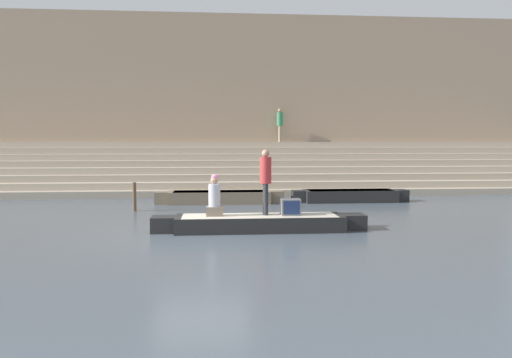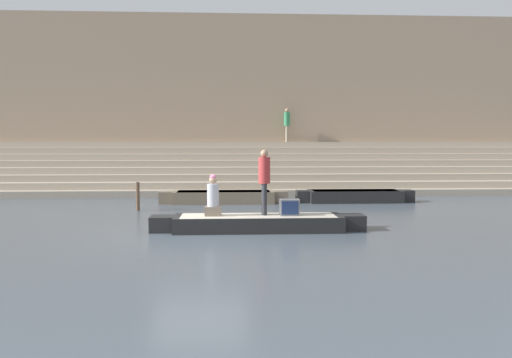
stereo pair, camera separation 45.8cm
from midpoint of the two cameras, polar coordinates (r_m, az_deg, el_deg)
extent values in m
plane|color=#4C5660|center=(13.24, -5.46, -6.22)|extent=(120.00, 120.00, 0.00)
cube|color=tan|center=(24.23, -4.31, -1.09)|extent=(36.00, 5.29, 0.30)
cube|color=#B2A28D|center=(24.54, -4.30, -0.32)|extent=(36.00, 4.63, 0.30)
cube|color=tan|center=(24.85, -4.28, 0.43)|extent=(36.00, 3.97, 0.30)
cube|color=#B2A28D|center=(25.16, -4.27, 1.17)|extent=(36.00, 3.31, 0.30)
cube|color=tan|center=(25.47, -4.25, 1.88)|extent=(36.00, 2.65, 0.30)
cube|color=#B2A28D|center=(25.79, -4.24, 2.58)|extent=(36.00, 1.99, 0.30)
cube|color=tan|center=(26.12, -4.23, 3.26)|extent=(36.00, 1.32, 0.30)
cube|color=#B2A28D|center=(26.45, -4.22, 3.92)|extent=(36.00, 0.66, 0.30)
cube|color=tan|center=(27.46, -4.20, 8.80)|extent=(34.20, 1.20, 9.17)
cube|color=brown|center=(26.84, -4.18, -0.25)|extent=(34.20, 0.12, 0.60)
cube|color=black|center=(13.56, 1.23, -5.05)|extent=(4.53, 1.15, 0.42)
cube|color=beige|center=(13.53, 1.23, -4.29)|extent=(4.17, 1.05, 0.05)
cube|color=black|center=(13.98, 11.88, -4.86)|extent=(0.63, 0.63, 0.42)
cube|color=black|center=(13.62, -9.71, -5.07)|extent=(0.63, 0.63, 0.42)
cylinder|color=olive|center=(14.18, -1.71, -4.20)|extent=(2.60, 0.04, 0.04)
cylinder|color=#28282D|center=(13.68, 1.89, -2.27)|extent=(0.13, 0.13, 0.86)
cylinder|color=#28282D|center=(13.51, 1.95, -2.36)|extent=(0.13, 0.13, 0.86)
cylinder|color=#B23333|center=(13.53, 1.93, 1.00)|extent=(0.32, 0.32, 0.72)
sphere|color=tan|center=(13.51, 1.93, 2.95)|extent=(0.20, 0.20, 0.20)
cube|color=#756656|center=(13.51, -3.95, -3.67)|extent=(0.44, 0.35, 0.25)
cylinder|color=#B2B2BC|center=(13.45, -3.96, -1.85)|extent=(0.32, 0.32, 0.61)
sphere|color=tan|center=(13.42, -3.97, -0.13)|extent=(0.20, 0.20, 0.20)
sphere|color=pink|center=(13.41, -3.97, 0.18)|extent=(0.17, 0.17, 0.17)
cube|color=slate|center=(13.61, 4.79, -3.20)|extent=(0.52, 0.40, 0.44)
cube|color=navy|center=(13.41, 4.90, -3.32)|extent=(0.44, 0.02, 0.36)
cube|color=black|center=(20.38, 11.85, -1.93)|extent=(3.68, 1.13, 0.47)
cube|color=#2D2D2D|center=(20.36, 11.85, -1.34)|extent=(3.38, 1.03, 0.05)
cube|color=black|center=(21.02, 17.38, -1.85)|extent=(0.51, 0.62, 0.47)
cube|color=black|center=(19.95, 6.01, -2.00)|extent=(0.51, 0.62, 0.47)
cube|color=#756651|center=(19.63, -3.03, -2.08)|extent=(3.92, 1.13, 0.47)
cube|color=#2D2D2D|center=(19.61, -3.04, -1.47)|extent=(3.61, 1.03, 0.05)
cube|color=#756651|center=(19.76, 3.47, -2.04)|extent=(0.55, 0.62, 0.47)
cube|color=#756651|center=(19.77, -9.53, -2.09)|extent=(0.55, 0.62, 0.47)
cylinder|color=brown|center=(17.93, -12.64, -1.94)|extent=(0.13, 0.13, 1.00)
cylinder|color=gray|center=(26.72, 4.02, 5.16)|extent=(0.13, 0.13, 0.85)
cylinder|color=gray|center=(26.55, 4.06, 5.17)|extent=(0.13, 0.13, 0.85)
cylinder|color=#338456|center=(26.66, 4.05, 6.85)|extent=(0.31, 0.31, 0.71)
sphere|color=tan|center=(26.69, 4.05, 7.83)|extent=(0.20, 0.20, 0.20)
camera|label=1|loc=(0.23, -89.10, 0.07)|focal=35.00mm
camera|label=2|loc=(0.23, 90.90, -0.07)|focal=35.00mm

